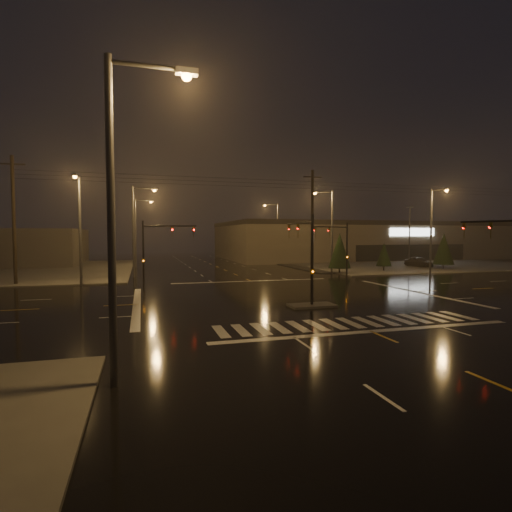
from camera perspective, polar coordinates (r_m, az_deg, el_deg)
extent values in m
plane|color=black|center=(30.13, 4.87, -5.91)|extent=(140.00, 140.00, 0.00)
cube|color=#484640|center=(70.80, 19.06, -0.89)|extent=(36.00, 36.00, 0.12)
cube|color=#484640|center=(26.47, 7.98, -7.01)|extent=(3.00, 1.60, 0.15)
cube|color=beige|center=(22.09, 13.32, -9.25)|extent=(15.00, 2.60, 0.01)
cube|color=beige|center=(20.42, 16.12, -10.30)|extent=(16.00, 0.50, 0.01)
cube|color=beige|center=(40.50, -0.69, -3.60)|extent=(16.00, 0.50, 0.01)
cube|color=black|center=(72.23, 23.22, -0.91)|extent=(50.00, 24.00, 0.08)
cube|color=brown|center=(86.77, 15.73, 2.12)|extent=(60.00, 28.00, 7.00)
cube|color=black|center=(86.79, 15.77, 4.30)|extent=(60.20, 28.20, 0.80)
cube|color=white|center=(75.14, 21.42, 3.20)|extent=(9.00, 0.20, 1.40)
cube|color=black|center=(75.24, 21.35, 0.46)|extent=(22.00, 0.15, 2.80)
cylinder|color=black|center=(26.12, 8.03, -0.68)|extent=(0.18, 0.18, 6.00)
cylinder|color=black|center=(28.15, 6.20, 4.69)|extent=(0.12, 4.50, 0.12)
imported|color=#594707|center=(30.03, 4.73, 4.49)|extent=(0.16, 0.20, 1.00)
cube|color=#594707|center=(26.17, 8.02, -2.21)|extent=(0.25, 0.18, 0.35)
cylinder|color=black|center=(43.77, 12.87, 0.75)|extent=(0.18, 0.18, 6.00)
cylinder|color=black|center=(41.90, 10.65, 4.09)|extent=(4.74, 1.82, 0.12)
imported|color=#594707|center=(40.29, 8.45, 4.09)|extent=(0.24, 0.22, 1.00)
cube|color=#594707|center=(43.81, 12.85, -0.17)|extent=(0.25, 0.18, 0.35)
cylinder|color=black|center=(38.34, -15.80, 0.40)|extent=(0.18, 0.18, 6.00)
cylinder|color=black|center=(37.54, -12.25, 4.21)|extent=(4.74, 1.82, 0.12)
imported|color=#594707|center=(36.98, -8.90, 4.18)|extent=(0.24, 0.22, 1.00)
cube|color=#594707|center=(38.38, -15.79, -0.64)|extent=(0.25, 0.18, 0.35)
cylinder|color=black|center=(28.04, 30.89, 4.29)|extent=(1.48, 3.80, 0.12)
imported|color=#594707|center=(28.80, 27.59, 4.23)|extent=(0.22, 0.24, 1.00)
cylinder|color=#38383A|center=(12.84, -19.98, 4.33)|extent=(0.24, 0.24, 10.00)
cylinder|color=#38383A|center=(13.80, -14.90, 24.75)|extent=(2.40, 0.14, 0.14)
cube|color=#38383A|center=(13.85, -9.89, 24.50)|extent=(0.70, 0.30, 0.18)
sphere|color=orange|center=(13.81, -9.89, 24.00)|extent=(0.32, 0.32, 0.32)
cylinder|color=#38383A|center=(45.82, -17.13, 3.29)|extent=(0.24, 0.24, 10.00)
cylinder|color=#38383A|center=(46.09, -15.71, 9.29)|extent=(2.40, 0.14, 0.14)
cube|color=#38383A|center=(46.11, -14.32, 9.24)|extent=(0.70, 0.30, 0.18)
sphere|color=orange|center=(46.10, -14.32, 9.08)|extent=(0.32, 0.32, 0.32)
cylinder|color=#38383A|center=(61.81, -16.84, 3.18)|extent=(0.24, 0.24, 10.00)
cylinder|color=#38383A|center=(62.02, -15.79, 7.64)|extent=(2.40, 0.14, 0.14)
cube|color=#38383A|center=(62.03, -14.76, 7.61)|extent=(0.70, 0.30, 0.18)
sphere|color=orange|center=(62.02, -14.76, 7.49)|extent=(0.32, 0.32, 0.32)
cylinder|color=#38383A|center=(49.07, 10.81, 3.34)|extent=(0.24, 0.24, 10.00)
cylinder|color=#38383A|center=(48.82, 9.60, 9.00)|extent=(2.40, 0.14, 0.14)
cube|color=#38383A|center=(48.35, 8.41, 9.01)|extent=(0.70, 0.30, 0.18)
sphere|color=orange|center=(48.34, 8.40, 8.86)|extent=(0.32, 0.32, 0.32)
cylinder|color=#38383A|center=(67.53, 3.13, 3.28)|extent=(0.24, 0.24, 10.00)
cylinder|color=#38383A|center=(67.34, 2.17, 7.37)|extent=(2.40, 0.14, 0.14)
cube|color=#38383A|center=(67.01, 1.27, 7.35)|extent=(0.70, 0.30, 0.18)
sphere|color=orange|center=(67.00, 1.27, 7.24)|extent=(0.32, 0.32, 0.32)
cylinder|color=#38383A|center=(39.67, -23.83, 3.23)|extent=(0.24, 0.24, 10.00)
cylinder|color=#38383A|center=(38.83, -24.23, 10.34)|extent=(0.14, 2.40, 0.14)
cube|color=#38383A|center=(37.74, -24.47, 10.48)|extent=(0.30, 0.70, 0.18)
sphere|color=orange|center=(37.72, -24.46, 10.28)|extent=(0.32, 0.32, 0.32)
cylinder|color=#38383A|center=(51.08, 23.73, 3.13)|extent=(0.24, 0.24, 10.00)
cylinder|color=#38383A|center=(50.42, 24.73, 8.57)|extent=(0.14, 2.40, 0.14)
cube|color=#38383A|center=(49.59, 25.56, 8.60)|extent=(0.30, 0.70, 0.18)
sphere|color=orange|center=(49.58, 25.56, 8.45)|extent=(0.32, 0.32, 0.32)
cylinder|color=black|center=(43.35, -31.31, 4.33)|extent=(0.32, 0.32, 12.00)
cube|color=black|center=(43.82, -31.49, 11.14)|extent=(2.20, 0.12, 0.12)
cylinder|color=black|center=(45.78, 8.03, 4.64)|extent=(0.32, 0.32, 12.00)
cube|color=black|center=(46.23, 8.08, 11.10)|extent=(2.20, 0.12, 0.12)
cylinder|color=black|center=(49.29, 11.83, -2.08)|extent=(0.18, 0.18, 0.70)
cone|color=black|center=(49.14, 11.86, 0.77)|extent=(2.69, 2.69, 4.21)
cylinder|color=black|center=(53.79, 17.78, -1.74)|extent=(0.18, 0.18, 0.70)
cone|color=black|center=(53.67, 17.82, 0.23)|extent=(1.92, 1.92, 3.01)
cylinder|color=black|center=(59.88, 25.18, -1.42)|extent=(0.18, 0.18, 0.70)
cone|color=black|center=(59.75, 25.23, 0.96)|extent=(2.74, 2.74, 4.28)
imported|color=black|center=(62.40, 22.19, -0.79)|extent=(1.92, 4.61, 1.56)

